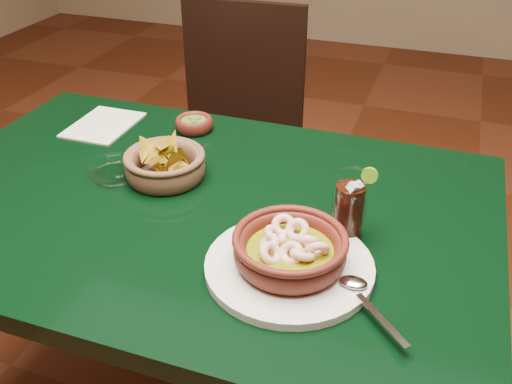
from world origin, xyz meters
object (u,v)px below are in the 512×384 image
(cola_drink, at_px, (349,207))
(dining_table, at_px, (197,239))
(dining_chair, at_px, (233,139))
(chip_basket, at_px, (165,165))
(shrimp_plate, at_px, (290,254))

(cola_drink, bearing_deg, dining_table, 176.33)
(dining_table, height_order, cola_drink, cola_drink)
(dining_chair, relative_size, cola_drink, 6.21)
(dining_table, distance_m, dining_chair, 0.75)
(dining_table, height_order, chip_basket, chip_basket)
(cola_drink, bearing_deg, dining_chair, 125.26)
(chip_basket, bearing_deg, dining_table, -32.55)
(dining_table, bearing_deg, chip_basket, 147.45)
(shrimp_plate, distance_m, chip_basket, 0.40)
(dining_chair, height_order, chip_basket, dining_chair)
(dining_table, xyz_separation_m, dining_chair, (-0.20, 0.71, -0.13))
(shrimp_plate, bearing_deg, dining_chair, 117.41)
(dining_table, height_order, dining_chair, dining_chair)
(dining_table, bearing_deg, cola_drink, -3.67)
(chip_basket, bearing_deg, cola_drink, -11.10)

